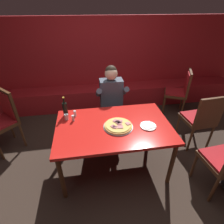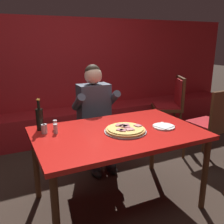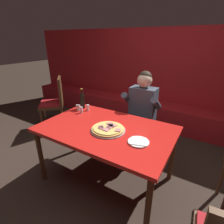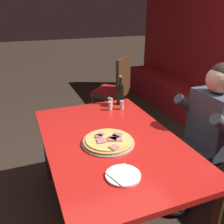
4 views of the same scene
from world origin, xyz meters
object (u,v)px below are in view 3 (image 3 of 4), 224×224
object	(u,v)px
main_dining_table	(106,133)
shaker_black_pepper	(79,108)
pizza	(108,129)
diner_seated_blue_shirt	(140,111)
beer_bottle	(82,101)
shaker_red_pepper_flakes	(81,110)
plate_white_paper	(139,142)
shaker_parmesan	(88,108)
shaker_oregano	(78,108)
dining_chair_side_aisle	(55,100)

from	to	relation	value
main_dining_table	shaker_black_pepper	xyz separation A→B (m)	(-0.61, 0.23, 0.11)
pizza	diner_seated_blue_shirt	bearing A→B (deg)	86.66
beer_bottle	shaker_black_pepper	xyz separation A→B (m)	(0.02, -0.11, -0.07)
pizza	shaker_red_pepper_flakes	distance (m)	0.62
plate_white_paper	diner_seated_blue_shirt	bearing A→B (deg)	111.32
shaker_parmesan	shaker_oregano	world-z (taller)	same
main_dining_table	plate_white_paper	world-z (taller)	plate_white_paper
main_dining_table	beer_bottle	distance (m)	0.74
diner_seated_blue_shirt	shaker_black_pepper	bearing A→B (deg)	-142.68
pizza	shaker_red_pepper_flakes	xyz separation A→B (m)	(-0.58, 0.23, 0.02)
shaker_oregano	diner_seated_blue_shirt	xyz separation A→B (m)	(0.72, 0.54, -0.08)
main_dining_table	plate_white_paper	size ratio (longest dim) A/B	7.16
shaker_red_pepper_flakes	main_dining_table	bearing A→B (deg)	-19.89
pizza	dining_chair_side_aisle	size ratio (longest dim) A/B	0.38
main_dining_table	shaker_parmesan	bearing A→B (deg)	148.95
plate_white_paper	dining_chair_side_aisle	distance (m)	2.24
diner_seated_blue_shirt	dining_chair_side_aisle	size ratio (longest dim) A/B	1.25
pizza	beer_bottle	world-z (taller)	beer_bottle
shaker_oregano	dining_chair_side_aisle	bearing A→B (deg)	154.88
beer_bottle	shaker_red_pepper_flakes	bearing A→B (deg)	-54.98
shaker_black_pepper	diner_seated_blue_shirt	distance (m)	0.89
dining_chair_side_aisle	shaker_black_pepper	bearing A→B (deg)	-24.56
main_dining_table	shaker_oregano	size ratio (longest dim) A/B	17.48
shaker_black_pepper	shaker_parmesan	distance (m)	0.13
shaker_black_pepper	shaker_parmesan	size ratio (longest dim) A/B	1.00
shaker_black_pepper	shaker_oregano	distance (m)	0.02
main_dining_table	shaker_black_pepper	world-z (taller)	shaker_black_pepper
shaker_black_pepper	shaker_red_pepper_flakes	bearing A→B (deg)	-26.46
pizza	diner_seated_blue_shirt	xyz separation A→B (m)	(0.05, 0.81, -0.06)
shaker_oregano	diner_seated_blue_shirt	size ratio (longest dim) A/B	0.07
main_dining_table	shaker_parmesan	distance (m)	0.60
shaker_parmesan	shaker_oregano	size ratio (longest dim) A/B	1.00
pizza	shaker_parmesan	world-z (taller)	shaker_parmesan
shaker_red_pepper_flakes	dining_chair_side_aisle	distance (m)	1.25
pizza	plate_white_paper	world-z (taller)	pizza
beer_bottle	pizza	bearing A→B (deg)	-29.38
shaker_parmesan	shaker_red_pepper_flakes	size ratio (longest dim) A/B	1.00
shaker_oregano	diner_seated_blue_shirt	bearing A→B (deg)	36.93
beer_bottle	shaker_oregano	distance (m)	0.14
shaker_black_pepper	shaker_parmesan	xyz separation A→B (m)	(0.11, 0.07, 0.00)
main_dining_table	dining_chair_side_aisle	xyz separation A→B (m)	(-1.64, 0.70, -0.09)
main_dining_table	shaker_parmesan	size ratio (longest dim) A/B	17.48
pizza	shaker_oregano	size ratio (longest dim) A/B	4.47
main_dining_table	plate_white_paper	bearing A→B (deg)	-12.30
plate_white_paper	shaker_parmesan	distance (m)	1.02
beer_bottle	diner_seated_blue_shirt	size ratio (longest dim) A/B	0.23
main_dining_table	shaker_parmesan	world-z (taller)	shaker_parmesan
main_dining_table	shaker_red_pepper_flakes	xyz separation A→B (m)	(-0.52, 0.19, 0.11)
main_dining_table	dining_chair_side_aisle	distance (m)	1.79
shaker_red_pepper_flakes	dining_chair_side_aisle	xyz separation A→B (m)	(-1.12, 0.51, -0.19)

